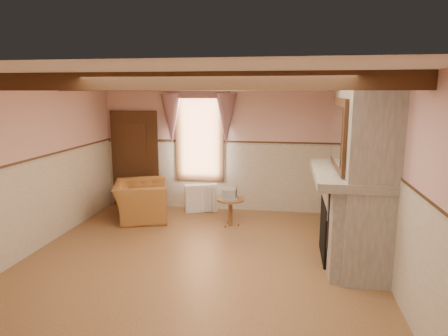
% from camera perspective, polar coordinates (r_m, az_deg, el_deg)
% --- Properties ---
extents(floor, '(5.50, 6.00, 0.01)m').
position_cam_1_polar(floor, '(6.26, -3.99, -13.57)').
color(floor, brown).
rests_on(floor, ground).
extents(ceiling, '(5.50, 6.00, 0.01)m').
position_cam_1_polar(ceiling, '(5.71, -4.37, 12.96)').
color(ceiling, silver).
rests_on(ceiling, wall_back).
extents(wall_back, '(5.50, 0.02, 2.80)m').
position_cam_1_polar(wall_back, '(8.73, 0.40, 3.04)').
color(wall_back, '#CC988D').
rests_on(wall_back, floor).
extents(wall_front, '(5.50, 0.02, 2.80)m').
position_cam_1_polar(wall_front, '(3.11, -17.39, -12.11)').
color(wall_front, '#CC988D').
rests_on(wall_front, floor).
extents(wall_left, '(0.02, 6.00, 2.80)m').
position_cam_1_polar(wall_left, '(6.99, -26.67, -0.09)').
color(wall_left, '#CC988D').
rests_on(wall_left, floor).
extents(wall_right, '(0.02, 6.00, 2.80)m').
position_cam_1_polar(wall_right, '(5.84, 23.08, -1.75)').
color(wall_right, '#CC988D').
rests_on(wall_right, floor).
extents(wainscot, '(5.50, 6.00, 1.50)m').
position_cam_1_polar(wainscot, '(5.99, -4.09, -7.03)').
color(wainscot, beige).
rests_on(wainscot, floor).
extents(chair_rail, '(5.50, 6.00, 0.08)m').
position_cam_1_polar(chair_rail, '(5.81, -4.19, 0.03)').
color(chair_rail, black).
rests_on(chair_rail, wainscot).
extents(firebox, '(0.20, 0.95, 0.90)m').
position_cam_1_polar(firebox, '(6.54, 14.76, -8.60)').
color(firebox, black).
rests_on(firebox, floor).
extents(armchair, '(1.36, 1.45, 0.77)m').
position_cam_1_polar(armchair, '(8.40, -11.77, -4.57)').
color(armchair, '#9E662D').
rests_on(armchair, floor).
extents(side_table, '(0.64, 0.64, 0.55)m').
position_cam_1_polar(side_table, '(7.83, 0.93, -6.32)').
color(side_table, brown).
rests_on(side_table, floor).
extents(book_stack, '(0.26, 0.32, 0.20)m').
position_cam_1_polar(book_stack, '(7.74, 0.82, -3.65)').
color(book_stack, '#B7AD8C').
rests_on(book_stack, side_table).
extents(radiator, '(0.72, 0.42, 0.60)m').
position_cam_1_polar(radiator, '(8.76, -3.28, -4.31)').
color(radiator, white).
rests_on(radiator, floor).
extents(bowl, '(0.31, 0.31, 0.08)m').
position_cam_1_polar(bowl, '(6.11, 17.68, -0.32)').
color(bowl, brown).
rests_on(bowl, mantel).
extents(mantel_clock, '(0.14, 0.24, 0.20)m').
position_cam_1_polar(mantel_clock, '(6.86, 16.78, 1.44)').
color(mantel_clock, black).
rests_on(mantel_clock, mantel).
extents(oil_lamp, '(0.11, 0.11, 0.28)m').
position_cam_1_polar(oil_lamp, '(6.95, 16.71, 1.90)').
color(oil_lamp, '#C08736').
rests_on(oil_lamp, mantel).
extents(candle_red, '(0.06, 0.06, 0.16)m').
position_cam_1_polar(candle_red, '(5.95, 17.90, -0.20)').
color(candle_red, maroon).
rests_on(candle_red, mantel).
extents(jar_yellow, '(0.06, 0.06, 0.12)m').
position_cam_1_polar(jar_yellow, '(6.08, 17.72, -0.16)').
color(jar_yellow, yellow).
rests_on(jar_yellow, mantel).
extents(fireplace, '(0.85, 2.00, 2.80)m').
position_cam_1_polar(fireplace, '(6.35, 18.98, -0.52)').
color(fireplace, gray).
rests_on(fireplace, floor).
extents(mantel, '(1.05, 2.05, 0.12)m').
position_cam_1_polar(mantel, '(6.33, 17.36, -0.83)').
color(mantel, gray).
rests_on(mantel, fireplace).
extents(overmantel_mirror, '(0.06, 1.44, 1.04)m').
position_cam_1_polar(overmantel_mirror, '(6.22, 15.98, 4.74)').
color(overmantel_mirror, silver).
rests_on(overmantel_mirror, fireplace).
extents(door, '(1.10, 0.10, 2.10)m').
position_cam_1_polar(door, '(9.28, -12.57, 1.06)').
color(door, black).
rests_on(door, floor).
extents(window, '(1.06, 0.08, 2.02)m').
position_cam_1_polar(window, '(8.78, -3.51, 4.71)').
color(window, white).
rests_on(window, wall_back).
extents(window_drapes, '(1.30, 0.14, 1.40)m').
position_cam_1_polar(window_drapes, '(8.65, -3.69, 8.60)').
color(window_drapes, gray).
rests_on(window_drapes, wall_back).
extents(ceiling_beam_front, '(5.50, 0.18, 0.20)m').
position_cam_1_polar(ceiling_beam_front, '(4.55, -7.99, 12.17)').
color(ceiling_beam_front, black).
rests_on(ceiling_beam_front, ceiling).
extents(ceiling_beam_back, '(5.50, 0.18, 0.20)m').
position_cam_1_polar(ceiling_beam_back, '(6.88, -1.96, 11.79)').
color(ceiling_beam_back, black).
rests_on(ceiling_beam_back, ceiling).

